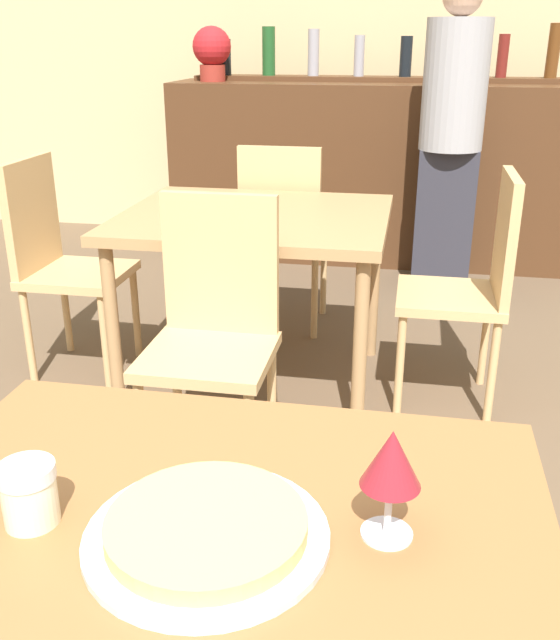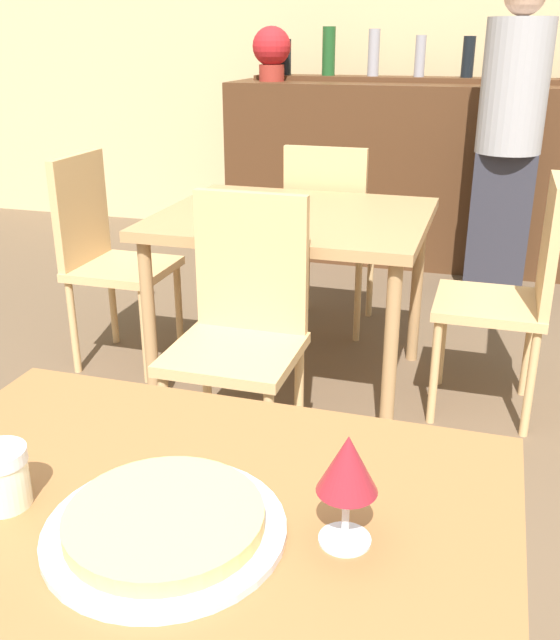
% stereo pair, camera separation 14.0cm
% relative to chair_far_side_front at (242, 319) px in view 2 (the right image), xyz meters
% --- Properties ---
extents(wall_back, '(8.00, 0.05, 2.80)m').
position_rel_chair_far_side_front_xyz_m(wall_back, '(0.35, 3.10, 0.88)').
color(wall_back, '#D1B784').
rests_on(wall_back, ground_plane).
extents(dining_table_near, '(0.94, 0.80, 0.75)m').
position_rel_chair_far_side_front_xyz_m(dining_table_near, '(0.35, -1.31, 0.14)').
color(dining_table_near, brown).
rests_on(dining_table_near, ground_plane).
extents(dining_table_far, '(1.03, 0.89, 0.73)m').
position_rel_chair_far_side_front_xyz_m(dining_table_far, '(0.00, 0.61, 0.13)').
color(dining_table_far, '#A87F51').
rests_on(dining_table_far, ground_plane).
extents(bar_counter, '(2.60, 0.56, 1.11)m').
position_rel_chair_far_side_front_xyz_m(bar_counter, '(0.35, 2.60, 0.03)').
color(bar_counter, '#4C2D19').
rests_on(bar_counter, ground_plane).
extents(bar_back_shelf, '(2.39, 0.24, 0.34)m').
position_rel_chair_far_side_front_xyz_m(bar_back_shelf, '(0.34, 2.74, 0.66)').
color(bar_back_shelf, '#4C2D19').
rests_on(bar_back_shelf, bar_counter).
extents(chair_far_side_front, '(0.40, 0.40, 0.92)m').
position_rel_chair_far_side_front_xyz_m(chair_far_side_front, '(0.00, 0.00, 0.00)').
color(chair_far_side_front, tan).
rests_on(chair_far_side_front, ground_plane).
extents(chair_far_side_back, '(0.40, 0.40, 0.92)m').
position_rel_chair_far_side_front_xyz_m(chair_far_side_back, '(-0.00, 1.23, 0.00)').
color(chair_far_side_back, tan).
rests_on(chair_far_side_back, ground_plane).
extents(chair_far_side_left, '(0.40, 0.40, 0.92)m').
position_rel_chair_far_side_front_xyz_m(chair_far_side_left, '(-0.85, 0.61, 0.00)').
color(chair_far_side_left, tan).
rests_on(chair_far_side_left, ground_plane).
extents(chair_far_side_right, '(0.40, 0.40, 0.92)m').
position_rel_chair_far_side_front_xyz_m(chair_far_side_right, '(0.85, 0.61, 0.00)').
color(chair_far_side_right, tan).
rests_on(chair_far_side_right, ground_plane).
extents(pizza_tray, '(0.33, 0.33, 0.04)m').
position_rel_chair_far_side_front_xyz_m(pizza_tray, '(0.36, -1.31, 0.25)').
color(pizza_tray, silver).
rests_on(pizza_tray, dining_table_near).
extents(cheese_shaker, '(0.08, 0.08, 0.09)m').
position_rel_chair_far_side_front_xyz_m(cheese_shaker, '(0.12, -1.32, 0.28)').
color(cheese_shaker, beige).
rests_on(cheese_shaker, dining_table_near).
extents(person_standing, '(0.34, 0.34, 1.67)m').
position_rel_chair_far_side_front_xyz_m(person_standing, '(0.78, 2.02, 0.38)').
color(person_standing, '#2D2D38').
rests_on(person_standing, ground_plane).
extents(wine_glass, '(0.08, 0.08, 0.16)m').
position_rel_chair_far_side_front_xyz_m(wine_glass, '(0.59, -1.25, 0.34)').
color(wine_glass, silver).
rests_on(wine_glass, dining_table_near).
extents(potted_plant, '(0.24, 0.24, 0.33)m').
position_rel_chair_far_side_front_xyz_m(potted_plant, '(-0.70, 2.55, 0.77)').
color(potted_plant, maroon).
rests_on(potted_plant, bar_counter).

